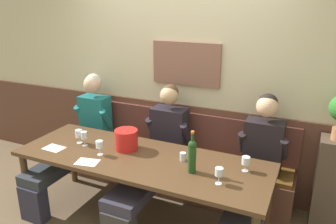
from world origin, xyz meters
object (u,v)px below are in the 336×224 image
(wine_glass_right_end, at_px, (79,134))
(person_center_right_seat, at_px, (256,172))
(person_right_seat, at_px, (79,135))
(wine_glass_near_bucket, at_px, (99,145))
(wine_bottle_green_tall, at_px, (192,155))
(wine_glass_mid_left, at_px, (219,172))
(dining_table, at_px, (141,164))
(wine_glass_mid_right, at_px, (84,136))
(person_center_left_seat, at_px, (156,153))
(water_tumbler_left, at_px, (183,157))
(wine_glass_center_front, at_px, (246,161))
(wall_bench, at_px, (170,168))
(ice_bucket, at_px, (126,140))

(wine_glass_right_end, bearing_deg, person_center_right_seat, 9.73)
(person_right_seat, distance_m, wine_glass_near_bucket, 0.80)
(wine_bottle_green_tall, height_order, wine_glass_mid_left, wine_bottle_green_tall)
(dining_table, distance_m, wine_glass_mid_right, 0.68)
(wine_glass_near_bucket, bearing_deg, dining_table, 16.63)
(person_center_left_seat, distance_m, water_tumbler_left, 0.47)
(person_center_right_seat, xyz_separation_m, wine_glass_center_front, (-0.07, -0.18, 0.18))
(wall_bench, height_order, ice_bucket, wall_bench)
(wall_bench, xyz_separation_m, wine_glass_near_bucket, (-0.39, -0.81, 0.56))
(ice_bucket, bearing_deg, water_tumbler_left, 0.38)
(person_center_right_seat, xyz_separation_m, wine_bottle_green_tall, (-0.49, -0.40, 0.25))
(wall_bench, height_order, wine_glass_near_bucket, wall_bench)
(wine_glass_right_end, bearing_deg, wine_glass_center_front, 4.13)
(person_right_seat, height_order, person_center_left_seat, person_right_seat)
(wine_bottle_green_tall, bearing_deg, person_center_right_seat, 38.83)
(person_center_right_seat, xyz_separation_m, water_tumbler_left, (-0.65, -0.22, 0.13))
(wine_glass_center_front, bearing_deg, wine_glass_near_bucket, -168.90)
(wine_bottle_green_tall, xyz_separation_m, wine_glass_mid_left, (0.27, -0.09, -0.06))
(person_center_right_seat, bearing_deg, person_right_seat, 179.82)
(wine_glass_near_bucket, distance_m, water_tumbler_left, 0.82)
(person_right_seat, xyz_separation_m, person_center_left_seat, (1.03, -0.01, -0.02))
(person_right_seat, bearing_deg, wine_glass_mid_left, -15.09)
(person_center_left_seat, height_order, ice_bucket, person_center_left_seat)
(wine_glass_center_front, distance_m, wine_glass_right_end, 1.73)
(dining_table, bearing_deg, wine_glass_center_front, 8.83)
(person_center_left_seat, relative_size, person_center_right_seat, 0.99)
(person_center_right_seat, distance_m, ice_bucket, 1.30)
(wine_glass_right_end, bearing_deg, wine_glass_mid_left, -6.65)
(dining_table, height_order, wine_glass_mid_right, wine_glass_mid_right)
(wall_bench, height_order, person_center_left_seat, person_center_left_seat)
(wine_glass_mid_left, xyz_separation_m, wine_glass_mid_right, (-1.48, 0.16, -0.00))
(dining_table, distance_m, person_center_left_seat, 0.33)
(wine_bottle_green_tall, distance_m, wine_glass_near_bucket, 0.94)
(person_center_left_seat, distance_m, wine_glass_near_bucket, 0.63)
(dining_table, height_order, wine_glass_near_bucket, wine_glass_near_bucket)
(person_center_left_seat, distance_m, wine_glass_mid_left, 0.98)
(person_center_left_seat, xyz_separation_m, wine_bottle_green_tall, (0.55, -0.40, 0.26))
(wall_bench, distance_m, person_right_seat, 1.15)
(person_center_right_seat, xyz_separation_m, wine_glass_near_bucket, (-1.43, -0.45, 0.19))
(ice_bucket, relative_size, water_tumbler_left, 2.96)
(wine_bottle_green_tall, relative_size, wine_glass_mid_left, 2.66)
(dining_table, distance_m, person_center_right_seat, 1.09)
(wine_glass_mid_left, bearing_deg, wine_bottle_green_tall, 160.91)
(dining_table, relative_size, wine_glass_right_end, 16.86)
(ice_bucket, bearing_deg, person_right_seat, 163.82)
(wine_glass_near_bucket, xyz_separation_m, wine_glass_mid_right, (-0.27, 0.12, -0.00))
(wall_bench, relative_size, wine_glass_right_end, 18.89)
(dining_table, height_order, water_tumbler_left, water_tumbler_left)
(person_right_seat, height_order, water_tumbler_left, person_right_seat)
(wall_bench, bearing_deg, person_center_left_seat, -89.68)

